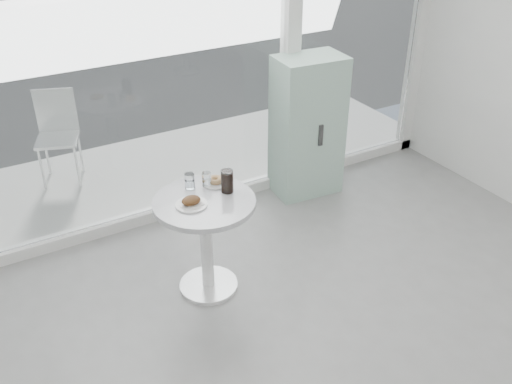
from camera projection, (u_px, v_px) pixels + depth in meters
storefront at (205, 18)px, 4.53m from camera, size 5.00×0.14×3.00m
main_table at (206, 226)px, 4.05m from camera, size 0.72×0.72×0.77m
patio_deck at (173, 166)px, 5.95m from camera, size 5.60×1.60×0.05m
mint_cabinet at (307, 127)px, 5.27m from camera, size 0.64×0.46×1.33m
patio_chair at (57, 130)px, 5.47m from camera, size 0.49×0.49×0.88m
plate_fritter at (192, 202)px, 3.87m from camera, size 0.22×0.22×0.07m
plate_donut at (215, 181)px, 4.13m from camera, size 0.20×0.20×0.05m
water_tumbler_a at (190, 182)px, 4.06m from camera, size 0.07×0.07×0.12m
water_tumbler_b at (207, 180)px, 4.09m from camera, size 0.07×0.07×0.11m
cola_glass at (227, 182)px, 4.00m from camera, size 0.09×0.09×0.17m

